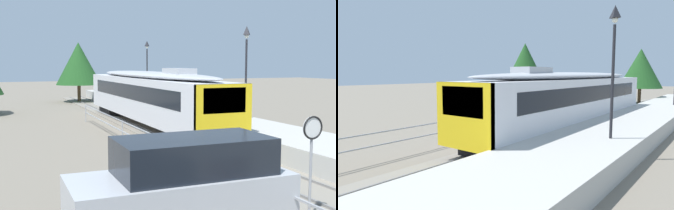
# 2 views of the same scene
# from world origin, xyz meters

# --- Properties ---
(ground_plane) EXTENTS (160.00, 160.00, 0.00)m
(ground_plane) POSITION_xyz_m (-3.00, 22.00, 0.00)
(ground_plane) COLOR slate
(track_rails) EXTENTS (3.20, 60.00, 0.14)m
(track_rails) POSITION_xyz_m (0.00, 22.00, 0.03)
(track_rails) COLOR gray
(track_rails) RESTS_ON ground
(commuter_train) EXTENTS (2.82, 19.37, 3.74)m
(commuter_train) POSITION_xyz_m (0.00, 26.02, 2.15)
(commuter_train) COLOR silver
(commuter_train) RESTS_ON track_rails
(station_platform) EXTENTS (3.90, 60.00, 0.90)m
(station_platform) POSITION_xyz_m (3.25, 22.00, 0.45)
(station_platform) COLOR #B7B5AD
(station_platform) RESTS_ON ground
(platform_lamp_mid_platform) EXTENTS (0.34, 0.34, 5.35)m
(platform_lamp_mid_platform) POSITION_xyz_m (4.05, 20.95, 4.62)
(platform_lamp_mid_platform) COLOR #232328
(platform_lamp_mid_platform) RESTS_ON station_platform
(tree_behind_carpark) EXTENTS (5.34, 5.34, 7.00)m
(tree_behind_carpark) POSITION_xyz_m (-11.13, 37.33, 4.32)
(tree_behind_carpark) COLOR brown
(tree_behind_carpark) RESTS_ON ground
(tree_behind_station_far) EXTENTS (4.83, 4.83, 6.43)m
(tree_behind_station_far) POSITION_xyz_m (-0.71, 45.86, 4.15)
(tree_behind_station_far) COLOR brown
(tree_behind_station_far) RESTS_ON ground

